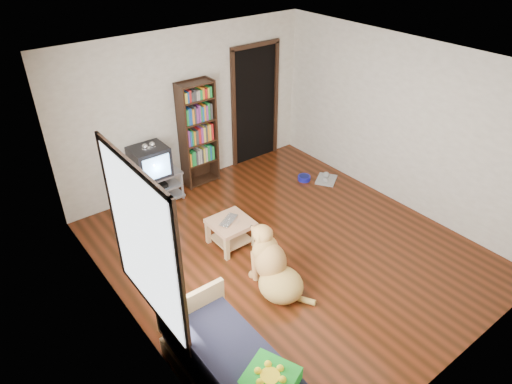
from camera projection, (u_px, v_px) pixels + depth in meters
ground at (287, 249)px, 6.43m from camera, size 5.00×5.00×0.00m
ceiling at (295, 66)px, 5.05m from camera, size 5.00×5.00×0.00m
wall_back at (189, 109)px, 7.42m from camera, size 4.50×0.00×4.50m
wall_front at (476, 276)px, 4.06m from camera, size 4.50×0.00×4.50m
wall_left at (122, 235)px, 4.57m from camera, size 0.00×5.00×5.00m
wall_right at (402, 124)px, 6.91m from camera, size 0.00×5.00×5.00m
green_cushion at (270, 381)px, 4.08m from camera, size 0.58×0.58×0.15m
laptop at (232, 221)px, 6.29m from camera, size 0.40×0.35×0.03m
dog_bowl at (304, 178)px, 8.04m from camera, size 0.22×0.22×0.08m
grey_rag at (326, 180)px, 8.04m from camera, size 0.51×0.49×0.03m
window at (143, 243)px, 4.14m from camera, size 0.03×1.46×1.70m
doorway at (255, 102)px, 8.20m from camera, size 1.03×0.05×2.19m
tv_stand at (153, 187)px, 7.33m from camera, size 0.90×0.45×0.50m
crt_tv at (149, 161)px, 7.09m from camera, size 0.55×0.52×0.58m
bookshelf at (198, 129)px, 7.50m from camera, size 0.60×0.30×1.80m
sofa at (235, 375)px, 4.39m from camera, size 0.80×1.80×0.80m
coffee_table at (231, 228)px, 6.38m from camera, size 0.55×0.55×0.40m
dog at (274, 269)px, 5.61m from camera, size 0.55×1.04×0.86m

